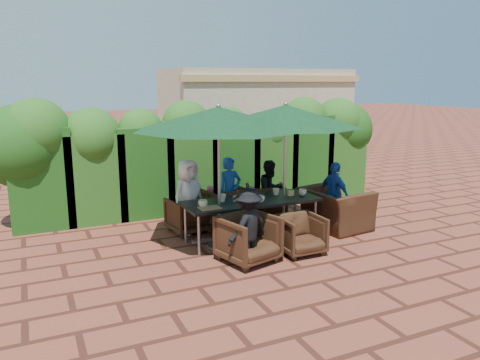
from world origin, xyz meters
name	(u,v)px	position (x,y,z in m)	size (l,w,h in m)	color
ground	(253,236)	(0.00, 0.00, 0.00)	(80.00, 80.00, 0.00)	brown
dining_table	(252,204)	(-0.13, -0.17, 0.68)	(2.45, 0.90, 0.75)	black
umbrella_left	(218,119)	(-0.77, -0.23, 2.21)	(2.85, 2.85, 2.46)	gray
umbrella_right	(286,116)	(0.55, -0.15, 2.21)	(2.72, 2.72, 2.46)	gray
chair_far_left	(189,213)	(-1.01, 0.74, 0.37)	(0.72, 0.67, 0.74)	black
chair_far_mid	(227,205)	(-0.21, 0.78, 0.42)	(0.82, 0.77, 0.84)	black
chair_far_right	(266,200)	(0.72, 0.87, 0.40)	(0.78, 0.73, 0.80)	black
chair_near_left	(249,236)	(-0.62, -1.08, 0.42)	(0.81, 0.76, 0.83)	black
chair_near_right	(300,233)	(0.32, -1.11, 0.36)	(0.69, 0.65, 0.71)	black
chair_end_right	(336,202)	(1.65, -0.24, 0.53)	(1.20, 0.78, 1.05)	black
adult_far_left	(188,196)	(-1.01, 0.71, 0.70)	(0.69, 0.41, 1.41)	white
adult_far_mid	(230,191)	(-0.10, 0.85, 0.68)	(0.49, 0.40, 1.36)	#1F4EA9
adult_far_right	(270,191)	(0.76, 0.77, 0.63)	(0.60, 0.37, 1.26)	black
adult_near_left	(248,227)	(-0.68, -1.19, 0.61)	(0.78, 0.36, 1.22)	black
adult_end_right	(334,195)	(1.72, -0.10, 0.64)	(0.75, 0.38, 1.28)	#1F4EA9
child_left	(211,206)	(-0.50, 0.85, 0.41)	(0.30, 0.24, 0.83)	#D64B74
child_right	(252,204)	(0.38, 0.80, 0.37)	(0.27, 0.22, 0.74)	purple
pedestrian_a	(236,155)	(1.46, 4.05, 0.86)	(1.60, 0.57, 1.71)	#258B3E
pedestrian_b	(263,149)	(2.44, 4.35, 0.93)	(0.89, 0.54, 1.85)	#D64B74
pedestrian_c	(284,150)	(3.12, 4.30, 0.85)	(1.09, 0.50, 1.71)	gray
cup_a	(203,204)	(-1.09, -0.28, 0.81)	(0.16, 0.16, 0.12)	beige
cup_b	(222,198)	(-0.66, -0.09, 0.82)	(0.14, 0.14, 0.14)	beige
cup_c	(261,199)	(-0.06, -0.39, 0.81)	(0.15, 0.15, 0.12)	beige
cup_d	(276,192)	(0.45, -0.04, 0.81)	(0.13, 0.13, 0.12)	beige
cup_e	(302,192)	(0.88, -0.27, 0.81)	(0.15, 0.15, 0.12)	beige
ketchup_bottle	(238,195)	(-0.34, -0.07, 0.83)	(0.04, 0.04, 0.17)	#B20C0A
sauce_bottle	(241,195)	(-0.29, -0.06, 0.83)	(0.04, 0.04, 0.17)	#4C230C
serving_tray	(210,208)	(-1.01, -0.41, 0.76)	(0.35, 0.25, 0.02)	#A4744F
number_block_left	(237,198)	(-0.40, -0.14, 0.80)	(0.12, 0.06, 0.10)	tan
number_block_right	(291,193)	(0.66, -0.20, 0.80)	(0.12, 0.06, 0.10)	tan
hedge_wall	(198,149)	(-0.24, 2.32, 1.35)	(9.10, 1.60, 2.52)	#153E11
building	(255,117)	(3.50, 6.99, 1.61)	(6.20, 3.08, 3.20)	beige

